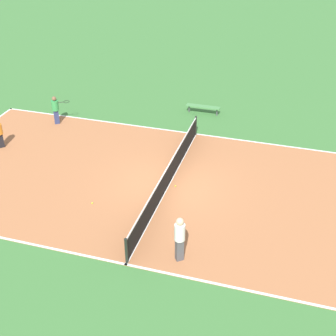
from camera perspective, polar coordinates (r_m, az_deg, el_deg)
The scene contains 8 objects.
ground_plane at distance 19.68m, azimuth -0.00°, elevation -2.23°, with size 80.00×80.00×0.00m, color #3D7538.
court_surface at distance 19.67m, azimuth -0.00°, elevation -2.21°, with size 9.95×21.51×0.02m.
tennis_net at distance 19.38m, azimuth -0.00°, elevation -0.90°, with size 9.75×0.10×1.02m.
bench at distance 25.85m, azimuth 4.29°, elevation 7.41°, with size 0.36×1.86×0.45m.
player_far_green at distance 25.14m, azimuth -13.54°, elevation 7.09°, with size 0.79×0.96×1.52m.
player_far_white at distance 15.50m, azimuth 1.43°, elevation -8.32°, with size 0.50×0.50×1.74m.
tennis_ball_far_baseline at distance 19.59m, azimuth 0.91°, elevation -2.21°, with size 0.07×0.07×0.07m, color #CCE033.
tennis_ball_left_sideline at distance 18.84m, azimuth -9.23°, elevation -4.24°, with size 0.07×0.07×0.07m, color #CCE033.
Camera 1 is at (15.65, 4.67, 10.98)m, focal length 50.00 mm.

